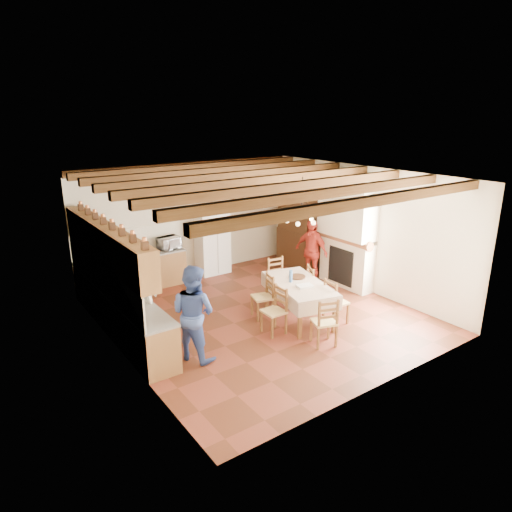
{
  "coord_description": "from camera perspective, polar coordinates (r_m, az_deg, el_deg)",
  "views": [
    {
      "loc": [
        -5.27,
        -7.3,
        4.23
      ],
      "look_at": [
        0.1,
        0.3,
        1.25
      ],
      "focal_mm": 32.0,
      "sensor_mm": 36.0,
      "label": 1
    }
  ],
  "objects": [
    {
      "name": "floor",
      "position": [
        9.95,
        0.53,
        -7.46
      ],
      "size": [
        6.0,
        6.5,
        0.02
      ],
      "primitive_type": "cube",
      "color": "#512415",
      "rests_on": "ground"
    },
    {
      "name": "ceiling",
      "position": [
        9.08,
        0.59,
        10.04
      ],
      "size": [
        6.0,
        6.5,
        0.02
      ],
      "primitive_type": "cube",
      "color": "white",
      "rests_on": "ground"
    },
    {
      "name": "wall_back",
      "position": [
        12.11,
        -8.53,
        4.54
      ],
      "size": [
        6.0,
        0.02,
        3.0
      ],
      "primitive_type": "cube",
      "color": "beige",
      "rests_on": "ground"
    },
    {
      "name": "wall_front",
      "position": [
        7.18,
        16.03,
        -5.33
      ],
      "size": [
        6.0,
        0.02,
        3.0
      ],
      "primitive_type": "cube",
      "color": "beige",
      "rests_on": "ground"
    },
    {
      "name": "wall_left",
      "position": [
        8.11,
        -16.98,
        -2.71
      ],
      "size": [
        0.02,
        6.5,
        3.0
      ],
      "primitive_type": "cube",
      "color": "beige",
      "rests_on": "ground"
    },
    {
      "name": "wall_right",
      "position": [
        11.37,
        12.98,
        3.41
      ],
      "size": [
        0.02,
        6.5,
        3.0
      ],
      "primitive_type": "cube",
      "color": "beige",
      "rests_on": "ground"
    },
    {
      "name": "ceiling_beams",
      "position": [
        9.1,
        0.58,
        9.42
      ],
      "size": [
        6.0,
        6.3,
        0.16
      ],
      "primitive_type": null,
      "color": "#351D0A",
      "rests_on": "ground"
    },
    {
      "name": "lower_cabinets_left",
      "position": [
        9.52,
        -16.7,
        -6.55
      ],
      "size": [
        0.6,
        4.3,
        0.86
      ],
      "primitive_type": "cube",
      "color": "brown",
      "rests_on": "ground"
    },
    {
      "name": "lower_cabinets_back",
      "position": [
        11.54,
        -14.44,
        -2.04
      ],
      "size": [
        2.3,
        0.6,
        0.86
      ],
      "primitive_type": "cube",
      "color": "brown",
      "rests_on": "ground"
    },
    {
      "name": "countertop_left",
      "position": [
        9.35,
        -16.95,
        -4.04
      ],
      "size": [
        0.62,
        4.3,
        0.04
      ],
      "primitive_type": "cube",
      "color": "slate",
      "rests_on": "lower_cabinets_left"
    },
    {
      "name": "countertop_back",
      "position": [
        11.4,
        -14.61,
        0.09
      ],
      "size": [
        2.34,
        0.62,
        0.04
      ],
      "primitive_type": "cube",
      "color": "slate",
      "rests_on": "lower_cabinets_back"
    },
    {
      "name": "backsplash_left",
      "position": [
        9.17,
        -18.8,
        -2.52
      ],
      "size": [
        0.03,
        4.3,
        0.6
      ],
      "primitive_type": "cube",
      "color": "white",
      "rests_on": "ground"
    },
    {
      "name": "backsplash_back",
      "position": [
        11.57,
        -15.24,
        1.95
      ],
      "size": [
        2.3,
        0.03,
        0.6
      ],
      "primitive_type": "cube",
      "color": "white",
      "rests_on": "ground"
    },
    {
      "name": "upper_cabinets",
      "position": [
        9.02,
        -18.24,
        1.55
      ],
      "size": [
        0.35,
        4.2,
        0.7
      ],
      "primitive_type": "cube",
      "color": "brown",
      "rests_on": "ground"
    },
    {
      "name": "fireplace",
      "position": [
        11.32,
        11.21,
        2.93
      ],
      "size": [
        0.56,
        1.6,
        2.8
      ],
      "primitive_type": null,
      "color": "beige",
      "rests_on": "ground"
    },
    {
      "name": "wall_picture",
      "position": [
        12.77,
        -2.29,
        7.0
      ],
      "size": [
        0.34,
        0.03,
        0.42
      ],
      "primitive_type": "cube",
      "color": "black",
      "rests_on": "ground"
    },
    {
      "name": "refrigerator",
      "position": [
        12.33,
        -5.62,
        1.67
      ],
      "size": [
        0.84,
        0.7,
        1.66
      ],
      "primitive_type": "cube",
      "rotation": [
        0.0,
        0.0,
        -0.02
      ],
      "color": "white",
      "rests_on": "floor"
    },
    {
      "name": "hutch",
      "position": [
        12.65,
        5.36,
        3.82
      ],
      "size": [
        0.56,
        1.32,
        2.4
      ],
      "primitive_type": null,
      "rotation": [
        0.0,
        0.0,
        0.0
      ],
      "color": "#35200E",
      "rests_on": "floor"
    },
    {
      "name": "dining_table",
      "position": [
        9.56,
        5.42,
        -3.81
      ],
      "size": [
        1.37,
        2.03,
        0.81
      ],
      "rotation": [
        0.0,
        0.0,
        -0.25
      ],
      "color": "beige",
      "rests_on": "floor"
    },
    {
      "name": "chandelier",
      "position": [
        9.12,
        5.69,
        5.13
      ],
      "size": [
        0.47,
        0.47,
        0.03
      ],
      "primitive_type": "torus",
      "color": "black",
      "rests_on": "ground"
    },
    {
      "name": "chair_left_near",
      "position": [
        9.01,
        2.24,
        -6.84
      ],
      "size": [
        0.4,
        0.42,
        0.96
      ],
      "primitive_type": null,
      "rotation": [
        0.0,
        0.0,
        -1.58
      ],
      "color": "brown",
      "rests_on": "floor"
    },
    {
      "name": "chair_left_far",
      "position": [
        9.67,
        0.8,
        -5.06
      ],
      "size": [
        0.49,
        0.51,
        0.96
      ],
      "primitive_type": null,
      "rotation": [
        0.0,
        0.0,
        -1.83
      ],
      "color": "brown",
      "rests_on": "floor"
    },
    {
      "name": "chair_right_near",
      "position": [
        9.58,
        10.0,
        -5.58
      ],
      "size": [
        0.44,
        0.45,
        0.96
      ],
      "primitive_type": null,
      "rotation": [
        0.0,
        0.0,
        1.48
      ],
      "color": "brown",
      "rests_on": "floor"
    },
    {
      "name": "chair_right_far",
      "position": [
        10.28,
        7.68,
        -3.79
      ],
      "size": [
        0.53,
        0.54,
        0.96
      ],
      "primitive_type": null,
      "rotation": [
        0.0,
        0.0,
        1.17
      ],
      "color": "brown",
      "rests_on": "floor"
    },
    {
      "name": "chair_end_near",
      "position": [
        8.68,
        8.51,
        -8.03
      ],
      "size": [
        0.53,
        0.52,
        0.96
      ],
      "primitive_type": null,
      "rotation": [
        0.0,
        0.0,
        2.8
      ],
      "color": "brown",
      "rests_on": "floor"
    },
    {
      "name": "chair_end_far",
      "position": [
        10.68,
        2.83,
        -2.82
      ],
      "size": [
        0.48,
        0.47,
        0.96
      ],
      "primitive_type": null,
      "rotation": [
        0.0,
        0.0,
        -0.17
      ],
      "color": "brown",
      "rests_on": "floor"
    },
    {
      "name": "person_man",
      "position": [
        8.72,
        -13.62,
        -5.47
      ],
      "size": [
        0.54,
        0.7,
        1.73
      ],
      "primitive_type": "imported",
      "rotation": [
        0.0,
        0.0,
        1.35
      ],
      "color": "beige",
      "rests_on": "floor"
    },
    {
      "name": "person_woman_blue",
      "position": [
        8.07,
        -7.84,
        -7.04
      ],
      "size": [
        0.95,
        1.04,
        1.74
      ],
      "primitive_type": "imported",
      "rotation": [
        0.0,
        0.0,
        2.0
      ],
      "color": "#385098",
      "rests_on": "floor"
    },
    {
      "name": "person_woman_red",
      "position": [
        11.62,
        6.89,
        0.59
      ],
      "size": [
        0.58,
        1.03,
        1.65
      ],
      "primitive_type": "imported",
      "rotation": [
        0.0,
        0.0,
        -1.38
      ],
      "color": "red",
      "rests_on": "floor"
    },
    {
      "name": "microwave",
      "position": [
        11.66,
        -10.82,
        1.62
      ],
      "size": [
        0.61,
        0.46,
        0.3
      ],
      "primitive_type": "imported",
      "rotation": [
        0.0,
        0.0,
        0.18
      ],
      "color": "silver",
      "rests_on": "countertop_back"
    },
    {
      "name": "fridge_vase",
      "position": [
        12.12,
        -5.55,
        6.21
      ],
      "size": [
        0.34,
        0.34,
        0.32
      ],
      "primitive_type": "imported",
      "rotation": [
        0.0,
        0.0,
        0.12
      ],
      "color": "#35200E",
      "rests_on": "refrigerator"
    }
  ]
}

